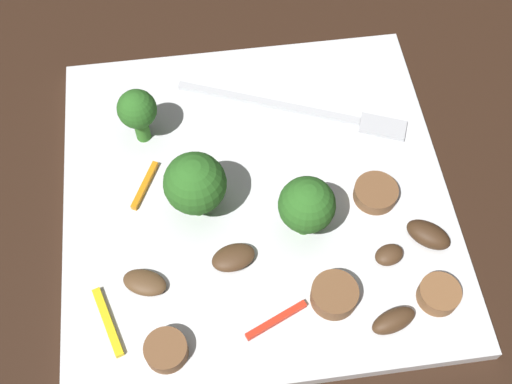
{
  "coord_description": "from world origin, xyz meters",
  "views": [
    {
      "loc": [
        -0.03,
        -0.23,
        0.41
      ],
      "look_at": [
        0.0,
        0.0,
        0.01
      ],
      "focal_mm": 44.72,
      "sensor_mm": 36.0,
      "label": 1
    }
  ],
  "objects_px": {
    "mushroom_0": "(393,321)",
    "mushroom_3": "(428,235)",
    "plate": "(256,196)",
    "mushroom_1": "(389,255)",
    "sausage_slice_1": "(439,294)",
    "mushroom_2": "(145,283)",
    "broccoli_floret_2": "(137,111)",
    "mushroom_4": "(233,258)",
    "pepper_strip_2": "(145,185)",
    "sausage_slice_2": "(334,295)",
    "fork": "(308,112)",
    "pepper_strip_0": "(272,321)",
    "sausage_slice_3": "(376,193)",
    "sausage_slice_0": "(166,350)",
    "broccoli_floret_0": "(195,184)",
    "pepper_strip_3": "(108,322)",
    "broccoli_floret_1": "(307,206)"
  },
  "relations": [
    {
      "from": "mushroom_4",
      "to": "fork",
      "type": "bearing_deg",
      "value": 58.54
    },
    {
      "from": "sausage_slice_2",
      "to": "sausage_slice_0",
      "type": "bearing_deg",
      "value": -168.94
    },
    {
      "from": "fork",
      "to": "pepper_strip_0",
      "type": "bearing_deg",
      "value": -85.68
    },
    {
      "from": "sausage_slice_3",
      "to": "mushroom_2",
      "type": "height_order",
      "value": "sausage_slice_3"
    },
    {
      "from": "broccoli_floret_1",
      "to": "pepper_strip_0",
      "type": "distance_m",
      "value": 0.08
    },
    {
      "from": "sausage_slice_0",
      "to": "mushroom_4",
      "type": "bearing_deg",
      "value": 49.62
    },
    {
      "from": "mushroom_0",
      "to": "mushroom_1",
      "type": "xyz_separation_m",
      "value": [
        0.01,
        0.05,
        -0.0
      ]
    },
    {
      "from": "plate",
      "to": "sausage_slice_1",
      "type": "height_order",
      "value": "sausage_slice_1"
    },
    {
      "from": "mushroom_1",
      "to": "pepper_strip_0",
      "type": "xyz_separation_m",
      "value": [
        -0.08,
        -0.03,
        -0.0
      ]
    },
    {
      "from": "broccoli_floret_2",
      "to": "pepper_strip_3",
      "type": "height_order",
      "value": "broccoli_floret_2"
    },
    {
      "from": "broccoli_floret_0",
      "to": "sausage_slice_0",
      "type": "xyz_separation_m",
      "value": [
        -0.03,
        -0.1,
        -0.03
      ]
    },
    {
      "from": "mushroom_1",
      "to": "pepper_strip_0",
      "type": "distance_m",
      "value": 0.09
    },
    {
      "from": "sausage_slice_1",
      "to": "broccoli_floret_2",
      "type": "bearing_deg",
      "value": 140.02
    },
    {
      "from": "plate",
      "to": "broccoli_floret_2",
      "type": "distance_m",
      "value": 0.1
    },
    {
      "from": "broccoli_floret_1",
      "to": "pepper_strip_3",
      "type": "bearing_deg",
      "value": -159.67
    },
    {
      "from": "mushroom_1",
      "to": "pepper_strip_3",
      "type": "height_order",
      "value": "mushroom_1"
    },
    {
      "from": "broccoli_floret_1",
      "to": "sausage_slice_3",
      "type": "relative_size",
      "value": 1.7
    },
    {
      "from": "sausage_slice_3",
      "to": "pepper_strip_2",
      "type": "bearing_deg",
      "value": 169.64
    },
    {
      "from": "mushroom_0",
      "to": "pepper_strip_0",
      "type": "height_order",
      "value": "mushroom_0"
    },
    {
      "from": "plate",
      "to": "sausage_slice_1",
      "type": "xyz_separation_m",
      "value": [
        0.11,
        -0.1,
        0.01
      ]
    },
    {
      "from": "sausage_slice_1",
      "to": "sausage_slice_3",
      "type": "relative_size",
      "value": 0.87
    },
    {
      "from": "mushroom_0",
      "to": "mushroom_3",
      "type": "relative_size",
      "value": 0.97
    },
    {
      "from": "mushroom_3",
      "to": "pepper_strip_2",
      "type": "relative_size",
      "value": 0.78
    },
    {
      "from": "mushroom_0",
      "to": "pepper_strip_3",
      "type": "height_order",
      "value": "mushroom_0"
    },
    {
      "from": "broccoli_floret_0",
      "to": "pepper_strip_3",
      "type": "relative_size",
      "value": 1.18
    },
    {
      "from": "plate",
      "to": "pepper_strip_0",
      "type": "height_order",
      "value": "pepper_strip_0"
    },
    {
      "from": "sausage_slice_1",
      "to": "mushroom_2",
      "type": "height_order",
      "value": "sausage_slice_1"
    },
    {
      "from": "fork",
      "to": "mushroom_4",
      "type": "bearing_deg",
      "value": -99.51
    },
    {
      "from": "plate",
      "to": "mushroom_1",
      "type": "xyz_separation_m",
      "value": [
        0.08,
        -0.06,
        0.01
      ]
    },
    {
      "from": "broccoli_floret_2",
      "to": "mushroom_4",
      "type": "xyz_separation_m",
      "value": [
        0.06,
        -0.11,
        -0.03
      ]
    },
    {
      "from": "sausage_slice_3",
      "to": "mushroom_4",
      "type": "distance_m",
      "value": 0.11
    },
    {
      "from": "broccoli_floret_1",
      "to": "sausage_slice_3",
      "type": "bearing_deg",
      "value": 18.81
    },
    {
      "from": "broccoli_floret_0",
      "to": "sausage_slice_1",
      "type": "distance_m",
      "value": 0.17
    },
    {
      "from": "sausage_slice_2",
      "to": "pepper_strip_0",
      "type": "relative_size",
      "value": 0.7
    },
    {
      "from": "sausage_slice_3",
      "to": "pepper_strip_0",
      "type": "distance_m",
      "value": 0.12
    },
    {
      "from": "fork",
      "to": "sausage_slice_0",
      "type": "xyz_separation_m",
      "value": [
        -0.12,
        -0.17,
        0.0
      ]
    },
    {
      "from": "broccoli_floret_0",
      "to": "mushroom_3",
      "type": "distance_m",
      "value": 0.16
    },
    {
      "from": "plate",
      "to": "mushroom_1",
      "type": "relative_size",
      "value": 13.67
    },
    {
      "from": "sausage_slice_1",
      "to": "mushroom_3",
      "type": "distance_m",
      "value": 0.04
    },
    {
      "from": "fork",
      "to": "mushroom_1",
      "type": "bearing_deg",
      "value": -53.67
    },
    {
      "from": "broccoli_floret_2",
      "to": "sausage_slice_0",
      "type": "distance_m",
      "value": 0.17
    },
    {
      "from": "pepper_strip_0",
      "to": "pepper_strip_2",
      "type": "relative_size",
      "value": 1.1
    },
    {
      "from": "broccoli_floret_1",
      "to": "sausage_slice_2",
      "type": "bearing_deg",
      "value": -78.78
    },
    {
      "from": "fork",
      "to": "mushroom_3",
      "type": "xyz_separation_m",
      "value": [
        0.06,
        -0.12,
        0.0
      ]
    },
    {
      "from": "pepper_strip_0",
      "to": "mushroom_3",
      "type": "bearing_deg",
      "value": 21.33
    },
    {
      "from": "fork",
      "to": "sausage_slice_1",
      "type": "height_order",
      "value": "sausage_slice_1"
    },
    {
      "from": "broccoli_floret_2",
      "to": "sausage_slice_3",
      "type": "height_order",
      "value": "broccoli_floret_2"
    },
    {
      "from": "pepper_strip_2",
      "to": "sausage_slice_2",
      "type": "bearing_deg",
      "value": -40.68
    },
    {
      "from": "mushroom_3",
      "to": "mushroom_4",
      "type": "relative_size",
      "value": 1.05
    },
    {
      "from": "broccoli_floret_2",
      "to": "mushroom_0",
      "type": "relative_size",
      "value": 1.59
    }
  ]
}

